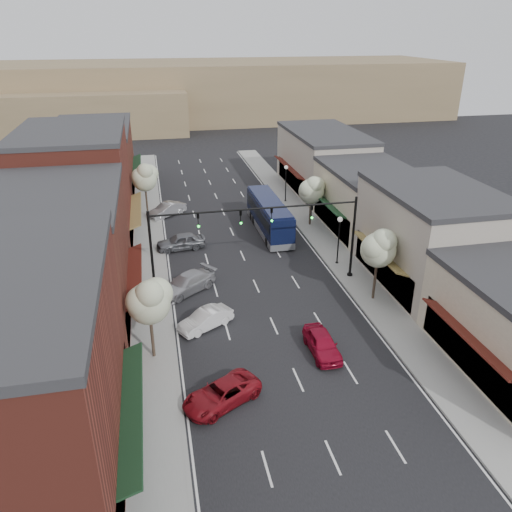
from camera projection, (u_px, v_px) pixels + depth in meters
ground at (281, 342)px, 33.16m from camera, size 160.00×160.00×0.00m
sidewalk_left at (148, 243)px, 47.98m from camera, size 2.80×73.00×0.15m
sidewalk_right at (315, 230)px, 51.14m from camera, size 2.80×73.00×0.15m
curb_left at (163, 242)px, 48.24m from camera, size 0.25×73.00×0.17m
curb_right at (302, 231)px, 50.87m from camera, size 0.25×73.00×0.17m
bldg_left_near at (7, 386)px, 21.21m from camera, size 10.14×14.10×10.40m
bldg_left_midnear at (58, 260)px, 33.86m from camera, size 10.14×14.10×9.40m
bldg_left_midfar at (78, 189)px, 45.97m from camera, size 10.14×14.10×10.90m
bldg_left_far at (94, 161)px, 60.71m from camera, size 10.14×18.10×8.40m
bldg_right_midnear at (431, 237)px, 39.43m from camera, size 9.14×12.10×7.90m
bldg_right_midfar at (368, 199)px, 50.39m from camera, size 9.14×12.10×6.40m
bldg_right_far at (323, 161)px, 62.62m from camera, size 9.14×16.10×7.40m
hill_far at (180, 91)px, 110.57m from camera, size 120.00×30.00×12.00m
hill_near at (54, 112)px, 96.04m from camera, size 50.00×20.00×8.00m
signal_mast_right at (326, 228)px, 39.38m from camera, size 8.22×0.46×7.00m
signal_mast_left at (183, 239)px, 37.27m from camera, size 8.22×0.46×7.00m
tree_right_near at (379, 247)px, 36.37m from camera, size 2.85×2.65×5.95m
tree_right_far at (312, 189)px, 50.77m from camera, size 2.85×2.65×5.43m
tree_left_near at (149, 300)px, 29.79m from camera, size 2.85×2.65×5.69m
tree_left_far at (145, 177)px, 52.71m from camera, size 2.85×2.65×6.13m
lamp_post_near at (339, 233)px, 42.69m from camera, size 0.44×0.44×4.44m
lamp_post_far at (286, 178)px, 58.23m from camera, size 0.44×0.44×4.44m
coach_bus at (269, 215)px, 50.29m from camera, size 2.48×10.93×3.34m
red_hatchback at (322, 343)px, 31.78m from camera, size 1.70×4.13×1.40m
parked_car_a at (222, 394)px, 27.53m from camera, size 5.00×4.05×1.27m
parked_car_b at (206, 319)px, 34.47m from camera, size 4.16×3.22×1.32m
parked_car_c at (187, 283)px, 39.14m from camera, size 5.30×4.63×1.47m
parked_car_d at (181, 242)px, 46.62m from camera, size 4.72×2.36×1.55m
parked_car_e at (167, 210)px, 54.82m from camera, size 4.46×3.89×1.46m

